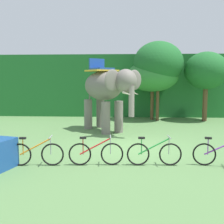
% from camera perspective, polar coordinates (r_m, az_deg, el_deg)
% --- Properties ---
extents(ground_plane, '(80.00, 80.00, 0.00)m').
position_cam_1_polar(ground_plane, '(11.05, 3.72, -7.34)').
color(ground_plane, '#567F47').
extents(foliage_hedge, '(36.00, 6.00, 4.45)m').
position_cam_1_polar(foliage_hedge, '(22.87, 3.55, 5.49)').
color(foliage_hedge, '#1E6028').
rests_on(foliage_hedge, ground).
extents(tree_left, '(3.39, 3.39, 3.92)m').
position_cam_1_polar(tree_left, '(18.74, 8.26, 7.23)').
color(tree_left, brown).
rests_on(tree_left, ground).
extents(tree_right, '(3.20, 3.20, 5.13)m').
position_cam_1_polar(tree_right, '(18.50, 9.44, 9.78)').
color(tree_right, brown).
rests_on(tree_right, ground).
extents(tree_far_right, '(2.74, 2.74, 4.43)m').
position_cam_1_polar(tree_far_right, '(18.92, 18.68, 7.95)').
color(tree_far_right, brown).
rests_on(tree_far_right, ground).
extents(elephant, '(3.42, 3.92, 3.78)m').
position_cam_1_polar(elephant, '(14.25, -1.18, 4.76)').
color(elephant, slate).
rests_on(elephant, ground).
extents(bike_orange, '(1.71, 0.52, 0.92)m').
position_cam_1_polar(bike_orange, '(9.04, -15.24, -8.20)').
color(bike_orange, black).
rests_on(bike_orange, ground).
extents(bike_red, '(1.71, 0.52, 0.92)m').
position_cam_1_polar(bike_red, '(8.79, -3.32, -8.40)').
color(bike_red, black).
rests_on(bike_red, ground).
extents(bike_green, '(1.71, 0.52, 0.92)m').
position_cam_1_polar(bike_green, '(8.85, 8.60, -8.36)').
color(bike_green, black).
rests_on(bike_green, ground).
extents(bike_purple, '(1.70, 0.52, 0.92)m').
position_cam_1_polar(bike_purple, '(9.27, 21.41, -8.05)').
color(bike_purple, black).
rests_on(bike_purple, ground).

